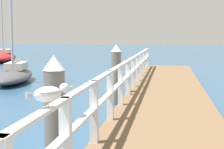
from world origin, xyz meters
name	(u,v)px	position (x,y,z in m)	size (l,w,h in m)	color
pier_deck	(166,102)	(0.00, 10.04, 0.18)	(2.27, 20.08, 0.36)	brown
pier_railing	(128,73)	(-1.05, 10.04, 0.95)	(0.12, 18.60, 0.96)	white
dock_piling_near	(55,119)	(-1.43, 4.68, 0.87)	(0.29, 0.29, 1.73)	#6B6056
dock_piling_far	(116,74)	(-1.43, 10.40, 0.87)	(0.29, 0.29, 1.73)	#6B6056
seagull_foreground	(49,93)	(-1.05, 3.32, 1.45)	(0.37, 0.37, 0.21)	white
boat_5	(4,57)	(-12.32, 26.15, 0.39)	(2.87, 5.36, 5.57)	red
boat_6	(14,74)	(-6.43, 14.68, 0.34)	(2.27, 4.52, 5.68)	#4C4C51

